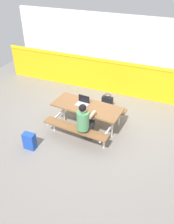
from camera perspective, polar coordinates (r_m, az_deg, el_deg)
The scene contains 7 objects.
ground_plane at distance 6.69m, azimuth 0.18°, elevation -4.02°, with size 10.00×10.00×0.02m, color gray.
accent_backdrop at distance 7.94m, azimuth 6.48°, elevation 12.62°, with size 8.00×0.14×2.60m.
picnic_table_main at distance 6.35m, azimuth 0.00°, elevation 0.18°, with size 1.90×1.70×0.74m.
student_nearer at distance 5.79m, azimuth -0.59°, elevation -2.01°, with size 0.39×0.53×1.21m.
laptop_silver at distance 6.33m, azimuth -1.01°, elevation 2.29°, with size 0.34×0.25×0.22m.
backpack_dark at distance 6.11m, azimuth -13.47°, elevation -6.74°, with size 0.30×0.22×0.44m.
tote_bag_bright at distance 7.52m, azimuth 4.84°, elevation 2.46°, with size 0.34×0.21×0.43m.
Camera 1 is at (1.98, -4.89, 4.10)m, focal length 38.41 mm.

